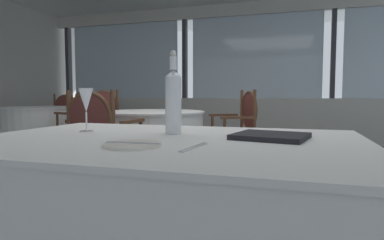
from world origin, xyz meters
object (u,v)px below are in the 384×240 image
dining_chair_2_0 (239,125)px  dining_chair_2_1 (108,121)px  dining_chair_0_1 (64,115)px  side_plate (132,145)px  dining_chair_0_0 (85,122)px  water_bottle (173,100)px  dining_chair_2_2 (99,138)px  menu_book (271,136)px  wine_glass (86,101)px

dining_chair_2_0 → dining_chair_2_1: dining_chair_2_1 is taller
dining_chair_0_1 → dining_chair_2_1: (1.62, -1.16, 0.03)m
side_plate → dining_chair_0_0: bearing=127.5°
water_bottle → dining_chair_2_1: (-1.85, 2.47, -0.32)m
dining_chair_0_0 → dining_chair_2_2: dining_chair_2_2 is taller
water_bottle → menu_book: water_bottle is taller
dining_chair_2_1 → dining_chair_2_2: bearing=-29.9°
dining_chair_2_0 → dining_chair_2_1: 1.76m
dining_chair_2_2 → dining_chair_0_1: bearing=43.6°
wine_glass → dining_chair_0_0: (-1.77, 2.51, -0.33)m
dining_chair_2_1 → dining_chair_2_0: bearing=30.0°
water_bottle → dining_chair_2_0: 2.47m
menu_book → water_bottle: bearing=-174.2°
wine_glass → dining_chair_2_0: size_ratio=0.21×
water_bottle → dining_chair_0_0: bearing=131.7°
wine_glass → dining_chair_2_0: (0.33, 2.49, -0.32)m
side_plate → dining_chair_2_1: size_ratio=0.20×
dining_chair_0_0 → water_bottle: bearing=144.3°
water_bottle → dining_chair_0_1: size_ratio=0.40×
dining_chair_2_2 → water_bottle: bearing=-132.6°
side_plate → dining_chair_2_0: dining_chair_2_0 is taller
dining_chair_2_0 → side_plate: bearing=62.7°
wine_glass → dining_chair_2_2: (-0.57, 0.99, -0.32)m
side_plate → wine_glass: (-0.42, 0.34, 0.14)m
dining_chair_0_1 → dining_chair_2_0: bearing=53.1°
wine_glass → dining_chair_2_1: dining_chair_2_1 is taller
dining_chair_2_2 → dining_chair_2_0: bearing=-30.1°
menu_book → dining_chair_2_1: (-2.28, 2.52, -0.17)m
dining_chair_0_0 → dining_chair_0_1: (-1.28, 1.18, -0.01)m
dining_chair_0_0 → wine_glass: bearing=137.8°
dining_chair_0_0 → dining_chair_2_1: (0.35, 0.01, 0.02)m
dining_chair_0_1 → dining_chair_2_1: size_ratio=0.95×
dining_chair_2_1 → wine_glass: bearing=-29.5°
water_bottle → menu_book: size_ratio=1.36×
side_plate → dining_chair_0_1: size_ratio=0.21×
dining_chair_0_1 → dining_chair_2_1: bearing=37.0°
menu_book → dining_chair_0_0: 3.63m
wine_glass → dining_chair_2_1: (-1.42, 2.52, -0.31)m
menu_book → dining_chair_2_2: bearing=157.0°
menu_book → dining_chair_2_1: 3.40m
dining_chair_2_1 → dining_chair_0_1: bearing=175.4°
dining_chair_0_1 → dining_chair_2_1: dining_chair_2_1 is taller
dining_chair_0_0 → dining_chair_2_1: size_ratio=0.96×
side_plate → dining_chair_2_1: 3.41m
water_bottle → side_plate: bearing=-90.7°
side_plate → dining_chair_2_0: 2.84m
dining_chair_0_1 → dining_chair_2_0: dining_chair_2_0 is taller
water_bottle → dining_chair_2_0: bearing=92.1°
menu_book → dining_chair_0_1: (-3.90, 3.68, -0.20)m
dining_chair_2_0 → dining_chair_0_1: bearing=-48.4°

